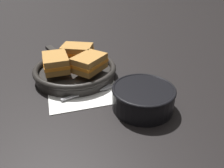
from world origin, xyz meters
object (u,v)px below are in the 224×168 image
Objects in this scene: soup_bowl at (143,96)px; sandwich_near_left at (77,52)px; sandwich_far_left at (89,63)px; skillet at (75,71)px; sandwich_near_right at (56,63)px; spoon at (98,89)px.

soup_bowl is 0.30m from sandwich_near_left.
soup_bowl is 0.20m from sandwich_far_left.
sandwich_far_left is at bearing -39.04° from skillet.
sandwich_near_right is at bearing 171.79° from sandwich_far_left.
sandwich_near_left is 1.02× the size of sandwich_near_right.
spoon is 1.35× the size of sandwich_near_right.
sandwich_far_left is (0.10, -0.01, 0.00)m from sandwich_near_right.
sandwich_near_right is (-0.23, 0.17, 0.03)m from soup_bowl.
sandwich_far_left is at bearing 84.98° from spoon.
sandwich_near_right is at bearing -156.13° from skillet.
sandwich_far_left reaches higher than soup_bowl.
spoon is 1.32× the size of sandwich_near_left.
skillet is at bearing 140.96° from sandwich_far_left.
sandwich_near_left is 0.93× the size of sandwich_far_left.
sandwich_near_right reaches higher than soup_bowl.
sandwich_near_left is at bearing 80.53° from skillet.
soup_bowl is 0.46× the size of skillet.
sandwich_near_left is 0.10m from sandwich_near_right.
skillet is 0.07m from sandwich_near_right.
sandwich_near_right is at bearing -128.21° from sandwich_near_left.
skillet is 3.11× the size of sandwich_near_right.
soup_bowl is 1.42× the size of sandwich_near_right.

